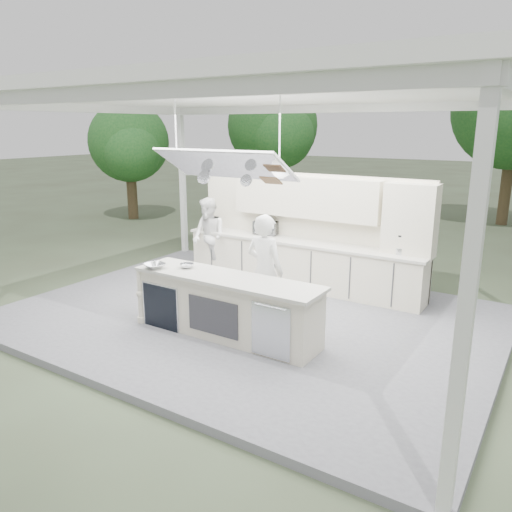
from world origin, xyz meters
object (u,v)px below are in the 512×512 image
Objects in this scene: back_counter at (300,263)px; demo_island at (225,306)px; sous_chef at (209,237)px; head_chef at (265,271)px.

demo_island is at bearing -86.37° from back_counter.
sous_chef reaches higher than demo_island.
sous_chef is (-2.04, -0.35, 0.37)m from back_counter.
sous_chef is (-2.51, 1.77, -0.07)m from head_chef.
head_chef is at bearing -77.65° from back_counter.
sous_chef reaches higher than back_counter.
head_chef is at bearing -15.10° from sous_chef.
back_counter is 2.21m from head_chef.
head_chef is (0.46, -2.12, 0.44)m from back_counter.
back_counter is 2.10m from sous_chef.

